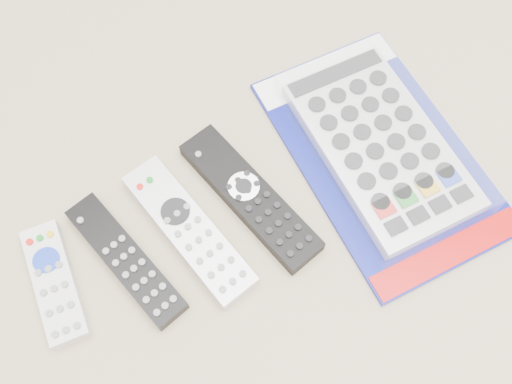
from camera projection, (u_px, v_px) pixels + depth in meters
remote_small_grey at (55, 283)px, 0.72m from camera, size 0.08×0.17×0.02m
remote_slim_black at (126, 260)px, 0.74m from camera, size 0.07×0.21×0.02m
remote_silver_dvd at (189, 230)px, 0.75m from camera, size 0.08×0.23×0.03m
remote_large_black at (250, 197)px, 0.77m from camera, size 0.08×0.24×0.03m
jumbo_remote_packaged at (381, 145)px, 0.80m from camera, size 0.28×0.40×0.05m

